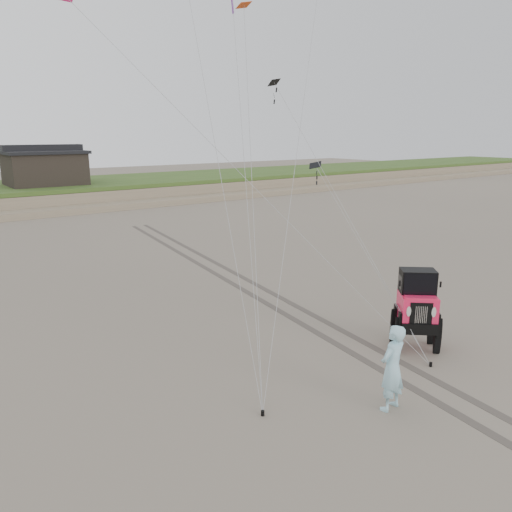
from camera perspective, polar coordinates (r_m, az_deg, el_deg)
The scene contains 8 objects.
ground at distance 13.84m, azimuth 11.26°, elevation -12.30°, with size 160.00×160.00×0.00m, color #6B6054.
dune_ridge at distance 46.89m, azimuth -25.26°, elevation 6.20°, with size 160.00×14.25×1.73m.
cabin at distance 46.64m, azimuth -23.02°, elevation 9.38°, with size 6.40×5.40×3.35m.
jeep at distance 14.99m, azimuth 17.83°, elevation -6.79°, with size 2.14×4.96×1.85m, color #FF2050, non-canonical shape.
man at distance 11.69m, azimuth 15.30°, elevation -12.22°, with size 0.73×0.48×2.00m, color #86BFCF.
stake_main at distance 11.49m, azimuth 0.77°, elevation -17.51°, with size 0.08×0.08×0.12m, color black.
stake_aux at distance 14.35m, azimuth 19.34°, elevation -11.62°, with size 0.08×0.08×0.12m, color black.
tire_tracks at distance 20.67m, azimuth -1.57°, elevation -3.10°, with size 5.22×29.74×0.01m.
Camera 1 is at (-9.42, -8.13, 6.05)m, focal length 35.00 mm.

